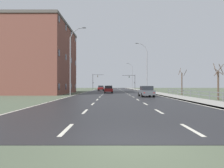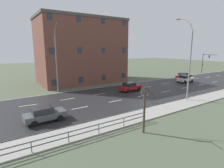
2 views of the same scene
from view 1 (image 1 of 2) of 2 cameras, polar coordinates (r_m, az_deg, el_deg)
name	(u,v)px [view 1 (image 1 of 2)]	position (r m, az deg, el deg)	size (l,w,h in m)	color
ground_plane	(115,92)	(53.86, 0.91, -2.18)	(160.00, 160.00, 0.12)	#4C5642
road_asphalt_strip	(115,91)	(65.85, 0.79, -1.78)	(14.00, 120.00, 0.03)	#232326
sidewalk_right	(142,90)	(66.47, 8.07, -1.72)	(3.00, 120.00, 0.12)	gray
guardrail	(200,93)	(27.33, 22.81, -2.34)	(0.07, 27.42, 1.00)	#515459
street_lamp_midground	(147,68)	(50.11, 9.51, 4.25)	(2.79, 0.24, 11.66)	slate
street_lamp_distant	(133,76)	(85.57, 5.66, 2.05)	(2.37, 0.24, 10.68)	slate
street_lamp_left_bank	(72,62)	(35.84, -10.76, 5.89)	(2.69, 0.24, 11.40)	slate
traffic_signal_right	(133,80)	(78.28, 5.84, 1.14)	(4.81, 0.36, 5.59)	#38383A
traffic_signal_left	(96,80)	(79.35, -4.50, 1.21)	(4.21, 0.36, 5.89)	#38383A
car_far_right	(110,88)	(61.61, -0.46, -1.15)	(1.95, 4.16, 1.57)	silver
car_distant	(102,88)	(64.92, -2.77, -1.10)	(1.96, 4.16, 1.57)	maroon
car_near_right	(147,91)	(30.52, 9.54, -1.97)	(1.96, 4.16, 1.57)	#474C51
car_mid_centre	(109,89)	(45.97, -0.76, -1.42)	(2.00, 4.18, 1.57)	maroon
brick_building	(44,60)	(45.23, -18.12, 6.35)	(10.84, 18.33, 13.83)	brown
bare_tree_near	(219,83)	(26.65, 27.16, 0.29)	(1.34, 1.40, 4.21)	#423328
bare_tree_mid	(183,82)	(39.01, 18.72, 0.42)	(1.31, 1.26, 4.79)	#423328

